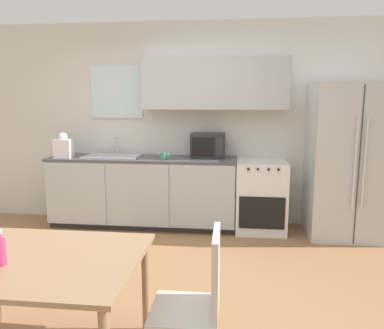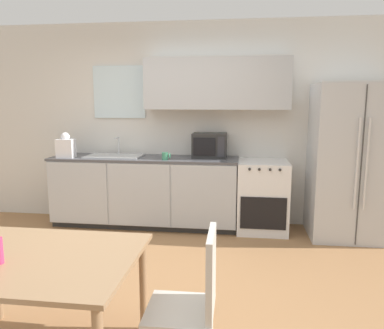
# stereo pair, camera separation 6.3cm
# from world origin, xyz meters

# --- Properties ---
(ground_plane) EXTENTS (12.00, 12.00, 0.00)m
(ground_plane) POSITION_xyz_m (0.00, 0.00, 0.00)
(ground_plane) COLOR #9E7047
(wall_back) EXTENTS (12.00, 0.38, 2.70)m
(wall_back) POSITION_xyz_m (0.10, 1.97, 1.44)
(wall_back) COLOR silver
(wall_back) RESTS_ON ground_plane
(kitchen_counter) EXTENTS (2.47, 0.61, 0.93)m
(kitchen_counter) POSITION_xyz_m (-0.29, 1.67, 0.47)
(kitchen_counter) COLOR #333333
(kitchen_counter) RESTS_ON ground_plane
(oven_range) EXTENTS (0.63, 0.62, 0.91)m
(oven_range) POSITION_xyz_m (1.26, 1.67, 0.45)
(oven_range) COLOR white
(oven_range) RESTS_ON ground_plane
(refrigerator) EXTENTS (0.95, 0.78, 1.87)m
(refrigerator) POSITION_xyz_m (2.31, 1.60, 0.94)
(refrigerator) COLOR silver
(refrigerator) RESTS_ON ground_plane
(kitchen_sink) EXTENTS (0.73, 0.45, 0.25)m
(kitchen_sink) POSITION_xyz_m (-0.70, 1.68, 0.95)
(kitchen_sink) COLOR #B7BABC
(kitchen_sink) RESTS_ON kitchen_counter
(microwave) EXTENTS (0.44, 0.33, 0.32)m
(microwave) POSITION_xyz_m (0.57, 1.77, 1.09)
(microwave) COLOR #282828
(microwave) RESTS_ON kitchen_counter
(coffee_mug) EXTENTS (0.11, 0.08, 0.09)m
(coffee_mug) POSITION_xyz_m (0.04, 1.50, 0.98)
(coffee_mug) COLOR #3F8C66
(coffee_mug) RESTS_ON kitchen_counter
(grocery_bag_0) EXTENTS (0.23, 0.20, 0.33)m
(grocery_bag_0) POSITION_xyz_m (-1.29, 1.51, 1.08)
(grocery_bag_0) COLOR white
(grocery_bag_0) RESTS_ON kitchen_counter
(dining_table) EXTENTS (1.27, 0.97, 0.72)m
(dining_table) POSITION_xyz_m (-0.28, -1.06, 0.64)
(dining_table) COLOR #997551
(dining_table) RESTS_ON ground_plane
(dining_chair_side) EXTENTS (0.41, 0.41, 0.93)m
(dining_chair_side) POSITION_xyz_m (0.74, -1.07, 0.54)
(dining_chair_side) COLOR beige
(dining_chair_side) RESTS_ON ground_plane
(drink_bottle) EXTENTS (0.06, 0.06, 0.21)m
(drink_bottle) POSITION_xyz_m (-0.42, -1.19, 0.81)
(drink_bottle) COLOR #DB386B
(drink_bottle) RESTS_ON dining_table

